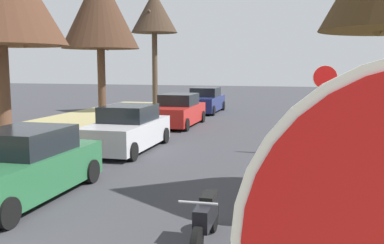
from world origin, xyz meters
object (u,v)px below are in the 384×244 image
(parked_sedan_navy, at_px, (205,101))
(stop_sign_far, at_px, (325,90))
(street_tree_left_mid_b, at_px, (100,10))
(parked_sedan_green, at_px, (22,167))
(street_tree_left_far, at_px, (154,13))
(parked_motorcycle, at_px, (206,218))
(parked_sedan_silver, at_px, (127,130))
(parked_sedan_red, at_px, (178,111))

(parked_sedan_navy, bearing_deg, stop_sign_far, -60.48)
(street_tree_left_mid_b, xyz_separation_m, parked_sedan_green, (2.66, -9.48, -4.65))
(street_tree_left_mid_b, bearing_deg, parked_sedan_navy, 74.81)
(street_tree_left_far, relative_size, parked_motorcycle, 3.65)
(street_tree_left_far, distance_m, parked_sedan_green, 18.98)
(street_tree_left_mid_b, height_order, parked_sedan_navy, street_tree_left_mid_b)
(street_tree_left_far, xyz_separation_m, parked_sedan_green, (3.15, -17.90, -5.44))
(parked_motorcycle, bearing_deg, parked_sedan_navy, 103.06)
(street_tree_left_mid_b, distance_m, parked_sedan_navy, 10.74)
(stop_sign_far, height_order, parked_sedan_silver, stop_sign_far)
(street_tree_left_far, relative_size, parked_sedan_green, 1.70)
(parked_sedan_green, height_order, parked_motorcycle, parked_sedan_green)
(parked_sedan_navy, bearing_deg, parked_sedan_silver, -89.36)
(stop_sign_far, distance_m, parked_sedan_silver, 6.89)
(parked_sedan_navy, distance_m, parked_motorcycle, 20.90)
(street_tree_left_far, xyz_separation_m, parked_sedan_silver, (3.17, -11.95, -5.44))
(street_tree_left_mid_b, distance_m, street_tree_left_far, 8.48)
(stop_sign_far, relative_size, parked_sedan_green, 0.67)
(street_tree_left_far, height_order, parked_sedan_silver, street_tree_left_far)
(parked_sedan_silver, bearing_deg, parked_sedan_red, 90.31)
(parked_sedan_silver, relative_size, parked_motorcycle, 2.15)
(street_tree_left_mid_b, xyz_separation_m, parked_sedan_silver, (2.68, -3.52, -4.65))
(street_tree_left_mid_b, xyz_separation_m, street_tree_left_far, (-0.49, 8.43, 0.80))
(parked_sedan_red, bearing_deg, parked_motorcycle, -71.69)
(parked_sedan_navy, bearing_deg, parked_motorcycle, -76.94)
(parked_sedan_red, distance_m, parked_motorcycle, 14.69)
(street_tree_left_far, xyz_separation_m, parked_motorcycle, (7.75, -19.45, -5.68))
(street_tree_left_mid_b, bearing_deg, parked_sedan_green, -74.30)
(parked_sedan_green, xyz_separation_m, parked_sedan_red, (-0.02, 12.40, 0.00))
(parked_sedan_red, bearing_deg, stop_sign_far, -39.99)
(parked_sedan_silver, height_order, parked_sedan_navy, same)
(parked_sedan_red, bearing_deg, parked_sedan_green, -89.91)
(stop_sign_far, xyz_separation_m, street_tree_left_mid_b, (-9.36, 2.71, 3.20))
(street_tree_left_mid_b, distance_m, parked_motorcycle, 14.07)
(stop_sign_far, distance_m, parked_sedan_navy, 13.93)
(parked_sedan_silver, height_order, parked_motorcycle, parked_sedan_silver)
(parked_sedan_silver, xyz_separation_m, parked_motorcycle, (4.58, -7.50, -0.24))
(street_tree_left_far, bearing_deg, stop_sign_far, -48.51)
(parked_sedan_silver, bearing_deg, street_tree_left_mid_b, 127.25)
(street_tree_left_far, bearing_deg, street_tree_left_mid_b, -86.67)
(street_tree_left_far, relative_size, parked_sedan_red, 1.70)
(street_tree_left_far, bearing_deg, parked_sedan_silver, -75.15)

